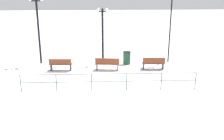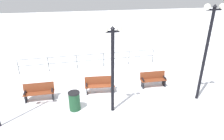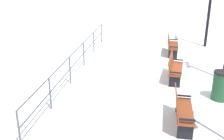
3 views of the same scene
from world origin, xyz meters
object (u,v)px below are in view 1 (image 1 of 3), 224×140
Objects in this scene: bench_nearest at (154,63)px; bench_second at (107,64)px; bench_third at (61,64)px; trash_bin at (127,58)px; lamppost_far at (38,21)px; lamppost_near at (171,16)px; lamppost_middle at (103,29)px.

bench_nearest is 0.92× the size of bench_second.
bench_second reaches higher than bench_third.
bench_second reaches higher than bench_nearest.
bench_second is at bearing 133.13° from trash_bin.
bench_second is 6.07m from lamppost_far.
lamppost_far is 7.14m from trash_bin.
bench_third is at bearing 103.08° from lamppost_near.
bench_second is at bearing 111.77° from lamppost_near.
bench_second is 2.08m from trash_bin.
bench_nearest is 0.31× the size of lamppost_near.
bench_second is at bearing -110.85° from lamppost_far.
lamppost_near is 5.27× the size of trash_bin.
lamppost_far is (0.00, 4.76, 0.60)m from lamppost_middle.
bench_nearest is 6.59m from bench_third.
lamppost_near is 1.03× the size of lamppost_far.
bench_third is 0.32× the size of lamppost_far.
bench_second is at bearing -87.51° from bench_third.
trash_bin is (1.38, -4.80, 0.02)m from bench_third.
bench_second is 1.79× the size of trash_bin.
bench_second is 2.91m from lamppost_middle.
bench_nearest is 4.60m from lamppost_middle.
bench_third is 3.79m from lamppost_far.
bench_third is 5.00m from trash_bin.
bench_nearest is 3.30m from bench_second.
lamppost_middle is 4.27× the size of trash_bin.
bench_third is 8.86m from lamppost_near.
bench_third is at bearing 95.96° from bench_second.
bench_nearest is 1.00× the size of bench_third.
lamppost_near is (1.92, -4.81, 3.03)m from bench_second.
lamppost_near is at bearing -73.73° from bench_third.
bench_nearest is at bearing -86.85° from bench_third.
lamppost_near is 5.18m from lamppost_middle.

